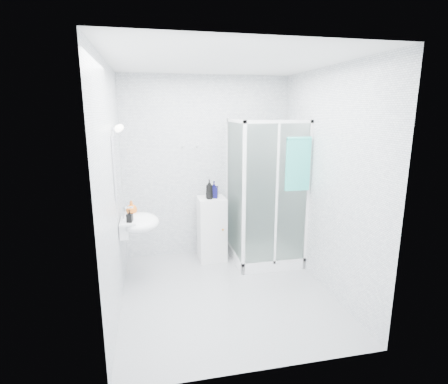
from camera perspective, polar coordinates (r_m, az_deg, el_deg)
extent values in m
cube|color=white|center=(3.85, 0.37, 0.99)|extent=(2.40, 2.60, 2.60)
cube|color=#ABADB0|center=(4.31, 0.34, -16.13)|extent=(2.40, 2.60, 0.01)
cube|color=white|center=(3.79, 0.40, 20.52)|extent=(2.40, 2.60, 0.01)
cube|color=white|center=(5.20, 6.50, -10.16)|extent=(0.90, 0.90, 0.12)
cube|color=white|center=(4.66, 1.99, 11.52)|extent=(0.04, 0.90, 0.04)
cube|color=white|center=(4.38, 8.96, 11.28)|extent=(0.90, 0.04, 0.04)
cube|color=white|center=(4.39, 3.26, -1.54)|extent=(0.04, 0.04, 2.00)
cube|color=white|center=(4.78, 1.79, 0.19)|extent=(0.02, 0.82, 1.84)
cube|color=white|center=(4.50, 8.59, -0.77)|extent=(0.82, 0.02, 1.84)
cube|color=white|center=(4.51, 8.54, -0.74)|extent=(0.03, 0.04, 1.84)
cylinder|color=silver|center=(5.21, 5.50, 4.67)|extent=(0.02, 0.02, 1.00)
cylinder|color=silver|center=(5.14, 5.72, 9.82)|extent=(0.09, 0.05, 0.09)
cylinder|color=silver|center=(5.31, 5.85, 1.53)|extent=(0.12, 0.04, 0.12)
cylinder|color=silver|center=(4.46, 12.45, 8.59)|extent=(0.03, 0.05, 0.03)
cube|color=white|center=(4.35, -15.87, -5.59)|extent=(0.10, 0.40, 0.18)
ellipsoid|color=white|center=(4.33, -13.53, -4.86)|extent=(0.46, 0.56, 0.20)
cube|color=white|center=(4.32, -15.16, -4.30)|extent=(0.16, 0.50, 0.02)
cylinder|color=silver|center=(4.30, -16.02, -3.32)|extent=(0.04, 0.04, 0.16)
cylinder|color=silver|center=(4.28, -15.40, -2.45)|extent=(0.12, 0.02, 0.02)
cube|color=white|center=(4.18, -17.12, 4.17)|extent=(0.02, 0.60, 0.70)
cylinder|color=silver|center=(3.98, -17.50, 9.81)|extent=(0.05, 0.04, 0.04)
sphere|color=white|center=(3.98, -16.92, 9.85)|extent=(0.08, 0.08, 0.08)
cylinder|color=silver|center=(4.30, -17.12, 10.04)|extent=(0.05, 0.04, 0.04)
sphere|color=white|center=(4.30, -16.59, 10.07)|extent=(0.08, 0.08, 0.08)
cylinder|color=silver|center=(4.99, -6.78, 7.40)|extent=(0.02, 0.04, 0.02)
sphere|color=silver|center=(4.96, -6.75, 7.37)|extent=(0.03, 0.03, 0.03)
cylinder|color=silver|center=(5.01, -4.49, 7.47)|extent=(0.02, 0.04, 0.02)
sphere|color=silver|center=(4.99, -4.45, 7.44)|extent=(0.03, 0.03, 0.03)
cube|color=white|center=(5.03, -2.01, -6.02)|extent=(0.38, 0.38, 0.92)
cube|color=white|center=(4.86, -1.62, -6.72)|extent=(0.34, 0.01, 0.78)
sphere|color=#BB6F1A|center=(4.85, -0.18, -6.18)|extent=(0.03, 0.03, 0.03)
cube|color=#30B6A7|center=(4.48, 11.99, 4.35)|extent=(0.32, 0.04, 0.65)
cylinder|color=#30B6A7|center=(4.44, 12.19, 8.52)|extent=(0.32, 0.05, 0.05)
imported|color=black|center=(4.81, -2.41, 0.45)|extent=(0.12, 0.12, 0.27)
imported|color=#0C0B42|center=(4.88, -1.64, 0.40)|extent=(0.14, 0.14, 0.24)
imported|color=#CC5F18|center=(4.44, -14.87, -2.47)|extent=(0.15, 0.15, 0.17)
imported|color=black|center=(4.14, -15.15, -3.83)|extent=(0.08, 0.08, 0.14)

